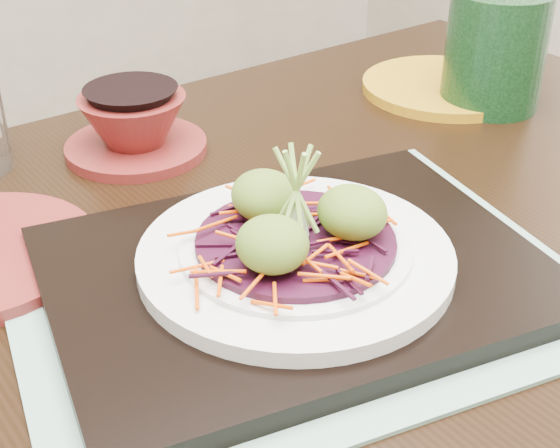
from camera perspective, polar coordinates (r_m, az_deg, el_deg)
dining_table at (r=0.72m, az=1.37°, el=-8.61°), size 1.21×0.81×0.75m
placemat at (r=0.62m, az=1.12°, el=-4.36°), size 0.50×0.43×0.00m
serving_tray at (r=0.62m, az=1.13°, el=-3.56°), size 0.43×0.36×0.02m
white_plate at (r=0.61m, az=1.14°, el=-2.26°), size 0.25×0.25×0.02m
cabbage_bed at (r=0.60m, az=1.15°, el=-1.26°), size 0.16×0.16×0.01m
carrot_julienne at (r=0.60m, az=1.16°, el=-0.65°), size 0.19×0.19×0.01m
guacamole_scoops at (r=0.59m, az=1.21°, el=0.52°), size 0.13×0.12×0.04m
scallion_garnish at (r=0.58m, az=1.20°, el=2.15°), size 0.06×0.06×0.09m
terracotta_bowl_set at (r=0.84m, az=-10.60°, el=6.94°), size 0.15×0.15×0.06m
yellow_plate at (r=1.02m, az=11.93°, el=9.80°), size 0.25×0.25×0.01m
green_jar at (r=0.97m, az=15.46°, el=12.15°), size 0.14×0.14×0.14m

